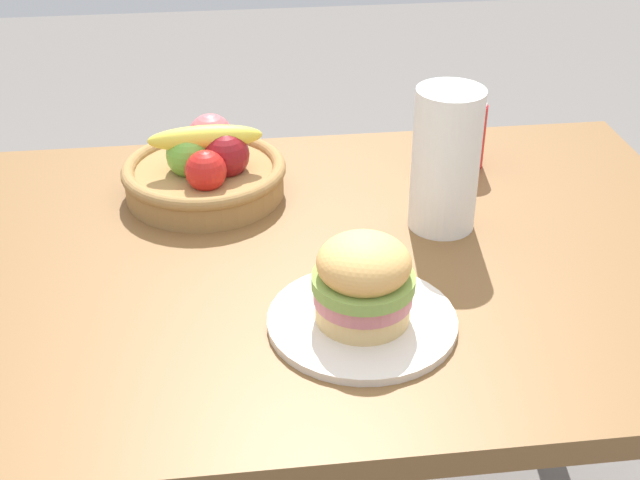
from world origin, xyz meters
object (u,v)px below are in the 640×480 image
object	(u,v)px
plate	(362,321)
sandwich	(363,280)
soda_can	(468,135)
paper_towel_roll	(446,160)
fruit_basket	(206,169)

from	to	relation	value
plate	sandwich	world-z (taller)	sandwich
sandwich	soda_can	xyz separation A→B (m)	(0.28, 0.48, -0.01)
plate	paper_towel_roll	distance (m)	0.33
fruit_basket	paper_towel_roll	bearing A→B (deg)	-22.47
sandwich	paper_towel_roll	xyz separation A→B (m)	(0.18, 0.26, 0.05)
plate	fruit_basket	size ratio (longest dim) A/B	0.92
soda_can	fruit_basket	distance (m)	0.49
soda_can	paper_towel_roll	xyz separation A→B (m)	(-0.10, -0.22, 0.06)
soda_can	plate	bearing A→B (deg)	-120.34
soda_can	fruit_basket	bearing A→B (deg)	-173.41
sandwich	fruit_basket	distance (m)	0.47
sandwich	soda_can	size ratio (longest dim) A/B	1.13
plate	fruit_basket	bearing A→B (deg)	116.73
plate	sandwich	distance (m)	0.07
sandwich	fruit_basket	xyz separation A→B (m)	(-0.21, 0.42, -0.03)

